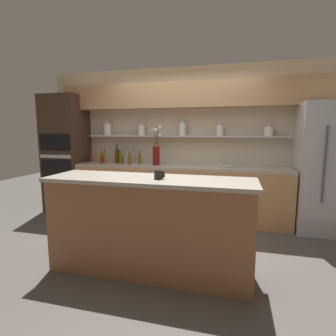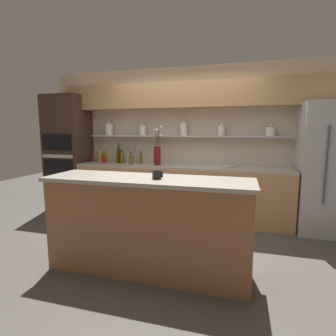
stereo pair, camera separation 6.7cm
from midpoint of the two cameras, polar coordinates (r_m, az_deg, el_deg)
The scene contains 21 objects.
ground_plane at distance 3.52m, azimuth -0.55°, elevation -17.13°, with size 12.00×12.00×0.00m, color #4C4742.
back_wall_unit at distance 4.67m, azimuth 4.65°, elevation 8.67°, with size 5.20×0.44×2.60m.
back_counter_unit at distance 4.53m, azimuth 2.96°, elevation -5.21°, with size 3.60×0.62×0.92m.
island_counter at distance 2.84m, azimuth -3.68°, elevation -12.26°, with size 2.17×0.61×1.02m.
refrigerator at distance 4.48m, azimuth 32.13°, elevation -0.16°, with size 0.85×0.73×1.91m.
oven_tower at distance 5.33m, azimuth -20.49°, elevation 2.99°, with size 0.71×0.64×2.15m.
flower_vase at distance 4.48m, azimuth -1.89°, elevation 3.43°, with size 0.16×0.16×0.67m.
sink_fixture at distance 4.35m, azimuth 12.85°, elevation 0.51°, with size 0.32×0.32×0.25m.
bottle_oil_0 at distance 4.57m, azimuth -7.65°, elevation 1.80°, with size 0.06×0.06×0.22m.
bottle_wine_1 at distance 4.99m, azimuth -10.24°, elevation 2.79°, with size 0.07×0.07×0.34m.
bottle_oil_2 at distance 4.69m, azimuth -5.50°, elevation 2.07°, with size 0.05×0.05×0.23m.
bottle_spirit_3 at distance 4.77m, azimuth -8.37°, elevation 2.38°, with size 0.07×0.07×0.27m.
bottle_oil_4 at distance 4.79m, azimuth -9.61°, elevation 2.15°, with size 0.06×0.06×0.24m.
bottle_spirit_5 at distance 4.76m, azimuth -6.70°, elevation 2.26°, with size 0.07×0.07×0.24m.
bottle_spirit_6 at distance 4.85m, azimuth -10.36°, elevation 2.46°, with size 0.07×0.07×0.27m.
bottle_sauce_7 at distance 4.92m, azimuth -13.45°, elevation 1.96°, with size 0.06×0.06×0.18m.
bottle_oil_8 at distance 5.02m, azimuth -12.90°, elevation 2.35°, with size 0.05×0.05×0.24m.
bottle_spirit_9 at distance 5.15m, azimuth -14.26°, elevation 2.59°, with size 0.07×0.07×0.26m.
bottle_sauce_10 at distance 4.87m, azimuth -9.39°, elevation 1.96°, with size 0.05×0.05×0.17m.
bottle_sauce_11 at distance 5.19m, azimuth -15.75°, elevation 2.12°, with size 0.05×0.05×0.16m.
coffee_mug at distance 2.64m, azimuth -1.71°, elevation -1.42°, with size 0.11×0.09×0.09m.
Camera 2 is at (0.92, -3.05, 1.50)m, focal length 28.00 mm.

